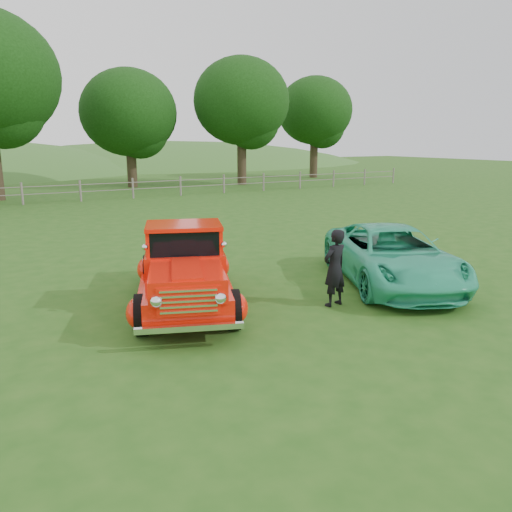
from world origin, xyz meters
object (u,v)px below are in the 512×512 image
tree_far_east (315,111)px  man (335,268)px  tree_near_east (129,113)px  teal_sedan (392,256)px  tree_mid_east (241,101)px  red_pickup (185,269)px

tree_far_east → man: tree_far_east is taller
man → tree_far_east: bearing=-135.5°
tree_far_east → tree_near_east: bearing=-176.6°
teal_sedan → man: size_ratio=3.06×
tree_mid_east → teal_sedan: (-9.64, -25.79, -5.47)m
red_pickup → tree_mid_east: bearing=79.8°
tree_near_east → teal_sedan: 28.21m
tree_near_east → tree_mid_east: 8.30m
teal_sedan → tree_far_east: bearing=80.9°
tree_far_east → teal_sedan: size_ratio=1.76×
tree_near_east → red_pickup: bearing=-103.9°
tree_near_east → red_pickup: size_ratio=1.58×
tree_near_east → teal_sedan: size_ratio=1.65×
tree_mid_east → man: tree_mid_east is taller
tree_near_east → teal_sedan: (-1.64, -27.79, -4.55)m
man → tree_near_east: bearing=-107.9°
teal_sedan → man: 2.34m
red_pickup → tree_far_east: bearing=69.9°
tree_mid_east → red_pickup: 29.33m
tree_near_east → man: size_ratio=5.05×
man → red_pickup: bearing=-39.9°
teal_sedan → red_pickup: bearing=-167.0°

